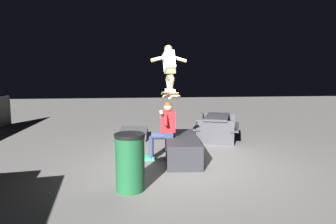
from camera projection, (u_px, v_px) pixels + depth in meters
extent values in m
plane|color=slate|center=(186.00, 162.00, 6.29)|extent=(40.00, 40.00, 0.00)
cube|color=#28282D|center=(182.00, 148.00, 6.52)|extent=(1.99, 0.92, 0.54)
cube|color=#2D3856|center=(168.00, 134.00, 6.45)|extent=(0.32, 0.20, 0.12)
cube|color=red|center=(168.00, 122.00, 6.41)|extent=(0.23, 0.36, 0.50)
sphere|color=tan|center=(168.00, 107.00, 6.36)|extent=(0.20, 0.20, 0.20)
sphere|color=brown|center=(168.00, 106.00, 6.36)|extent=(0.19, 0.19, 0.19)
cylinder|color=red|center=(166.00, 120.00, 6.20)|extent=(0.20, 0.10, 0.29)
cylinder|color=tan|center=(161.00, 115.00, 6.26)|extent=(0.24, 0.09, 0.19)
cylinder|color=red|center=(165.00, 117.00, 6.59)|extent=(0.20, 0.10, 0.29)
cylinder|color=tan|center=(161.00, 114.00, 6.50)|extent=(0.24, 0.09, 0.19)
cylinder|color=#2D3856|center=(160.00, 136.00, 6.35)|extent=(0.18, 0.41, 0.14)
cylinder|color=#2D3856|center=(151.00, 148.00, 6.38)|extent=(0.11, 0.11, 0.50)
cube|color=#2D9E66|center=(149.00, 159.00, 6.41)|extent=(0.12, 0.27, 0.08)
cylinder|color=#2D3856|center=(160.00, 135.00, 6.53)|extent=(0.18, 0.41, 0.14)
cylinder|color=#2D3856|center=(151.00, 146.00, 6.56)|extent=(0.11, 0.11, 0.50)
cube|color=#2D9E66|center=(149.00, 156.00, 6.59)|extent=(0.12, 0.27, 0.08)
cube|color=#AD8451|center=(170.00, 95.00, 6.46)|extent=(0.81, 0.30, 0.17)
cube|color=#AD8451|center=(165.00, 93.00, 6.89)|extent=(0.14, 0.21, 0.08)
cube|color=#AD8451|center=(175.00, 96.00, 6.03)|extent=(0.15, 0.21, 0.03)
cube|color=#99999E|center=(167.00, 96.00, 6.73)|extent=(0.08, 0.17, 0.04)
cylinder|color=white|center=(163.00, 97.00, 6.71)|extent=(0.06, 0.04, 0.05)
cylinder|color=white|center=(170.00, 96.00, 6.76)|extent=(0.06, 0.04, 0.05)
cube|color=#99999E|center=(173.00, 97.00, 6.19)|extent=(0.08, 0.17, 0.04)
cylinder|color=white|center=(169.00, 98.00, 6.17)|extent=(0.06, 0.04, 0.05)
cylinder|color=white|center=(177.00, 98.00, 6.22)|extent=(0.06, 0.04, 0.05)
cube|color=white|center=(168.00, 90.00, 6.62)|extent=(0.27, 0.13, 0.08)
cube|color=white|center=(172.00, 91.00, 6.27)|extent=(0.27, 0.13, 0.08)
cylinder|color=tan|center=(169.00, 84.00, 6.55)|extent=(0.25, 0.13, 0.31)
cylinder|color=olive|center=(169.00, 75.00, 6.45)|extent=(0.35, 0.17, 0.33)
cylinder|color=tan|center=(171.00, 84.00, 6.30)|extent=(0.25, 0.13, 0.31)
cylinder|color=olive|center=(171.00, 75.00, 6.35)|extent=(0.35, 0.17, 0.33)
cube|color=olive|center=(170.00, 71.00, 6.39)|extent=(0.32, 0.24, 0.12)
cube|color=white|center=(169.00, 61.00, 6.43)|extent=(0.48, 0.28, 0.52)
sphere|color=tan|center=(168.00, 49.00, 6.46)|extent=(0.20, 0.20, 0.20)
cylinder|color=tan|center=(160.00, 58.00, 6.39)|extent=(0.14, 0.45, 0.19)
cylinder|color=tan|center=(178.00, 59.00, 6.50)|extent=(0.14, 0.45, 0.19)
cube|color=#38383D|center=(133.00, 137.00, 8.72)|extent=(1.19, 1.00, 0.06)
cube|color=#38383D|center=(133.00, 135.00, 8.71)|extent=(1.15, 1.00, 0.42)
cube|color=#38383D|center=(119.00, 136.00, 8.66)|extent=(0.98, 0.15, 0.20)
cube|color=#38383D|center=(147.00, 135.00, 8.77)|extent=(0.98, 0.15, 0.20)
cube|color=#38383D|center=(217.00, 117.00, 8.53)|extent=(1.84, 1.28, 0.06)
cube|color=#38383D|center=(200.00, 125.00, 8.71)|extent=(1.67, 0.85, 0.04)
cube|color=#38383D|center=(235.00, 127.00, 8.43)|extent=(1.67, 0.85, 0.04)
cube|color=#38383D|center=(219.00, 124.00, 9.32)|extent=(0.46, 1.04, 0.72)
cube|color=#38383D|center=(215.00, 133.00, 7.84)|extent=(0.46, 1.04, 0.72)
cylinder|color=#19512D|center=(130.00, 164.00, 4.68)|extent=(0.50, 0.50, 0.94)
cylinder|color=black|center=(130.00, 135.00, 4.61)|extent=(0.53, 0.53, 0.06)
cylinder|color=slate|center=(10.00, 110.00, 11.32)|extent=(0.05, 0.05, 1.19)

